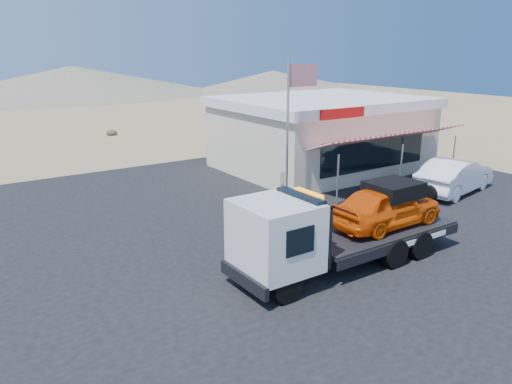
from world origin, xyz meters
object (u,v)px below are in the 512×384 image
jerky_store (321,133)px  flagpole (292,117)px  white_sedan (455,176)px  tow_truck (345,223)px

jerky_store → flagpole: flagpole is taller
white_sedan → flagpole: size_ratio=0.81×
white_sedan → jerky_store: size_ratio=0.47×
white_sedan → jerky_store: bearing=3.1°
flagpole → jerky_store: bearing=38.8°
tow_truck → flagpole: size_ratio=1.30×
flagpole → white_sedan: bearing=-21.2°
white_sedan → flagpole: 8.42m
tow_truck → white_sedan: 10.33m
jerky_store → white_sedan: bearing=-76.3°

